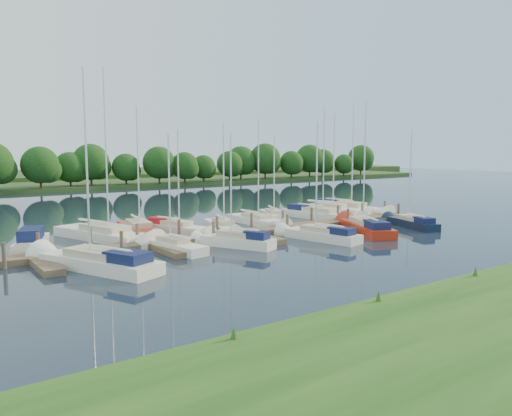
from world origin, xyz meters
TOP-DOWN VIEW (x-y plane):
  - ground at (0.00, 0.00)m, footprint 260.00×260.00m
  - dock at (0.00, 7.31)m, footprint 40.00×6.00m
  - mooring_pilings at (0.00, 8.43)m, footprint 38.24×2.84m
  - far_shore at (0.00, 75.00)m, footprint 180.00×30.00m
  - distant_hill at (0.00, 100.00)m, footprint 220.00×40.00m
  - treeline at (1.12, 62.22)m, footprint 146.07×9.89m
  - motorboat at (-15.45, 12.24)m, footprint 3.50×6.25m
  - sailboat_n_2 at (-9.85, 12.47)m, footprint 5.37×10.86m
  - sailboat_n_3 at (-6.97, 13.07)m, footprint 3.09×8.57m
  - sailboat_n_4 at (-3.95, 12.40)m, footprint 3.68×7.00m
  - sailboat_n_5 at (-0.20, 10.82)m, footprint 3.46×7.53m
  - sailboat_n_6 at (4.51, 12.37)m, footprint 2.14×8.03m
  - sailboat_n_7 at (8.14, 14.55)m, footprint 3.85×6.70m
  - sailboat_n_8 at (11.97, 11.85)m, footprint 3.58×9.25m
  - sailboat_n_9 at (15.09, 13.45)m, footprint 4.67×8.65m
  - sailboat_n_10 at (17.85, 13.55)m, footprint 3.77×10.00m
  - sailboat_s_0 at (-13.56, 3.52)m, footprint 5.44×9.49m
  - sailboat_s_1 at (-7.52, 5.67)m, footprint 2.53×6.58m
  - sailboat_s_2 at (-3.05, 4.39)m, footprint 3.96×6.37m
  - sailboat_s_3 at (3.79, 2.84)m, footprint 3.00×7.48m
  - sailboat_s_4 at (9.52, 3.43)m, footprint 5.34×8.82m
  - sailboat_s_5 at (15.11, 2.93)m, footprint 3.40×7.03m

SIDE VIEW (x-z plane):
  - ground at x=0.00m, z-range 0.00..0.00m
  - dock at x=0.00m, z-range 0.00..0.40m
  - sailboat_n_6 at x=4.51m, z-range -4.81..5.34m
  - sailboat_n_7 at x=8.14m, z-range -4.09..4.62m
  - sailboat_n_5 at x=-0.20m, z-range -4.53..5.08m
  - sailboat_s_1 at x=-7.52m, z-range -3.95..4.50m
  - sailboat_n_2 at x=-9.85m, z-range -6.57..7.12m
  - sailboat_n_3 at x=-6.97m, z-range -5.19..5.75m
  - sailboat_n_9 at x=15.09m, z-range -5.34..5.91m
  - far_shore at x=0.00m, z-range 0.00..0.60m
  - sailboat_s_5 at x=15.11m, z-range -4.20..4.83m
  - sailboat_n_4 at x=-3.95m, z-range -4.24..4.89m
  - sailboat_s_3 at x=3.79m, z-range -4.45..5.10m
  - sailboat_n_8 at x=11.97m, z-range -5.48..6.14m
  - sailboat_s_4 at x=9.52m, z-range -5.44..6.11m
  - sailboat_n_10 at x=17.85m, z-range -5.93..6.60m
  - sailboat_s_0 at x=-13.56m, z-range -5.80..6.47m
  - sailboat_s_2 at x=-3.05m, z-range -4.00..4.68m
  - motorboat at x=-15.45m, z-range -0.55..1.29m
  - mooring_pilings at x=0.00m, z-range -0.40..1.60m
  - distant_hill at x=0.00m, z-range 0.00..1.40m
  - treeline at x=1.12m, z-range -0.12..8.19m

